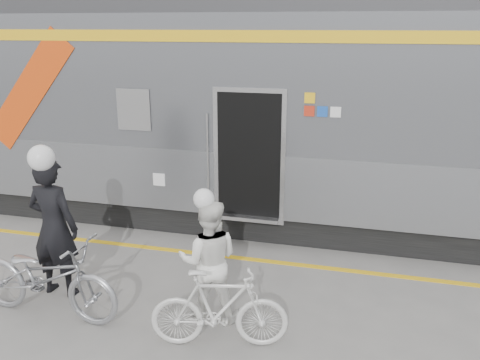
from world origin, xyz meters
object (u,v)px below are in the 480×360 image
(bicycle_left, at_px, (46,277))
(bicycle_right, at_px, (219,309))
(woman, at_px, (209,261))
(man, at_px, (54,227))

(bicycle_left, relative_size, bicycle_right, 1.28)
(bicycle_left, xyz_separation_m, woman, (2.03, 0.48, 0.25))
(bicycle_left, distance_m, bicycle_right, 2.33)
(woman, bearing_deg, bicycle_left, 0.24)
(man, height_order, bicycle_right, man)
(woman, height_order, bicycle_right, woman)
(woman, bearing_deg, bicycle_right, 105.51)
(woman, distance_m, bicycle_right, 0.70)
(bicycle_left, height_order, woman, woman)
(man, height_order, bicycle_left, man)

